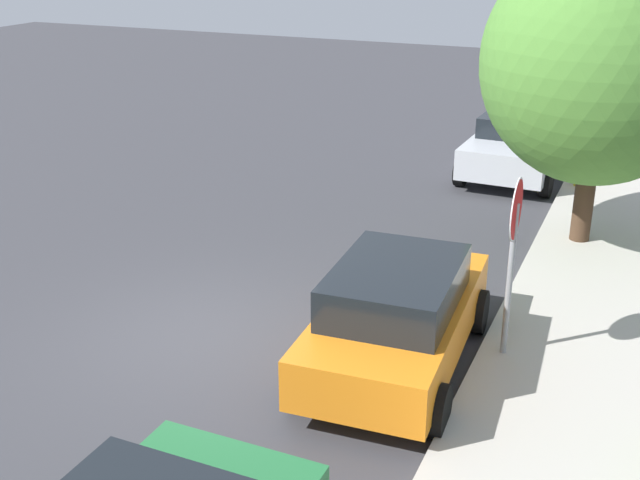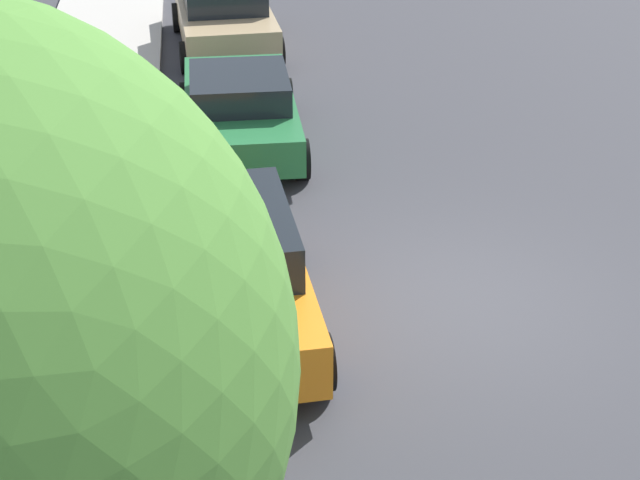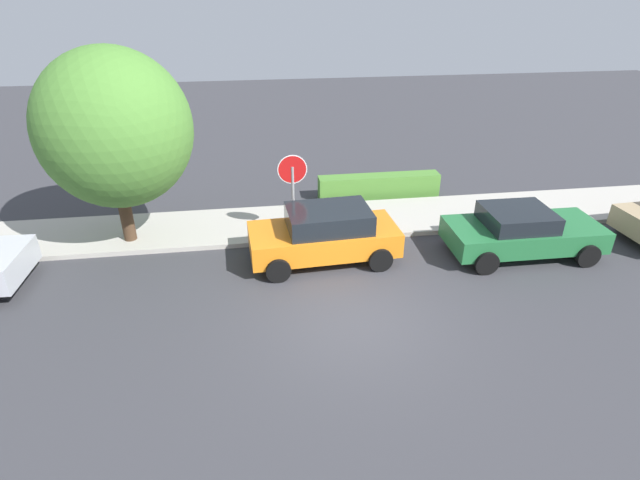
{
  "view_description": "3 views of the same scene",
  "coord_description": "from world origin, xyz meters",
  "px_view_note": "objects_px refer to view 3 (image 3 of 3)",
  "views": [
    {
      "loc": [
        8.7,
        5.61,
        5.51
      ],
      "look_at": [
        -1.12,
        1.33,
        1.28
      ],
      "focal_mm": 45.0,
      "sensor_mm": 36.0,
      "label": 1
    },
    {
      "loc": [
        -10.12,
        2.99,
        6.56
      ],
      "look_at": [
        -0.84,
        1.79,
        1.42
      ],
      "focal_mm": 55.0,
      "sensor_mm": 36.0,
      "label": 2
    },
    {
      "loc": [
        -2.05,
        -8.91,
        6.87
      ],
      "look_at": [
        -0.57,
        1.53,
        1.28
      ],
      "focal_mm": 28.0,
      "sensor_mm": 36.0,
      "label": 3
    }
  ],
  "objects_px": {
    "stop_sign": "(293,182)",
    "parked_car_orange": "(325,234)",
    "parked_car_green": "(522,231)",
    "fire_hydrant": "(0,247)",
    "street_tree_near_corner": "(115,129)"
  },
  "relations": [
    {
      "from": "street_tree_near_corner",
      "to": "fire_hydrant",
      "type": "distance_m",
      "value": 4.62
    },
    {
      "from": "stop_sign",
      "to": "street_tree_near_corner",
      "type": "distance_m",
      "value": 4.83
    },
    {
      "from": "parked_car_green",
      "to": "fire_hydrant",
      "type": "bearing_deg",
      "value": 172.98
    },
    {
      "from": "parked_car_green",
      "to": "street_tree_near_corner",
      "type": "distance_m",
      "value": 11.2
    },
    {
      "from": "street_tree_near_corner",
      "to": "fire_hydrant",
      "type": "relative_size",
      "value": 7.61
    },
    {
      "from": "parked_car_green",
      "to": "street_tree_near_corner",
      "type": "relative_size",
      "value": 0.77
    },
    {
      "from": "stop_sign",
      "to": "parked_car_orange",
      "type": "xyz_separation_m",
      "value": [
        0.72,
        -1.28,
        -1.02
      ]
    },
    {
      "from": "stop_sign",
      "to": "parked_car_green",
      "type": "xyz_separation_m",
      "value": [
        6.11,
        -1.72,
        -1.1
      ]
    },
    {
      "from": "parked_car_green",
      "to": "fire_hydrant",
      "type": "xyz_separation_m",
      "value": [
        -14.15,
        1.74,
        -0.33
      ]
    },
    {
      "from": "parked_car_orange",
      "to": "street_tree_near_corner",
      "type": "distance_m",
      "value": 6.11
    },
    {
      "from": "parked_car_green",
      "to": "street_tree_near_corner",
      "type": "height_order",
      "value": "street_tree_near_corner"
    },
    {
      "from": "parked_car_orange",
      "to": "fire_hydrant",
      "type": "xyz_separation_m",
      "value": [
        -8.76,
        1.31,
        -0.41
      ]
    },
    {
      "from": "fire_hydrant",
      "to": "stop_sign",
      "type": "bearing_deg",
      "value": -0.17
    },
    {
      "from": "parked_car_orange",
      "to": "parked_car_green",
      "type": "distance_m",
      "value": 5.41
    },
    {
      "from": "parked_car_orange",
      "to": "fire_hydrant",
      "type": "relative_size",
      "value": 5.64
    }
  ]
}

